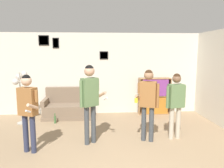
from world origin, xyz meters
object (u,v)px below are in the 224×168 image
object	(u,v)px
person_watcher_holding_cup	(148,98)
person_player_foreground_left	(28,106)
bookshelf	(154,96)
couch	(68,108)
bottle_on_floor	(55,119)
person_spectator_near_bookshelf	(176,100)
person_player_foreground_center	(90,95)
floor_lamp	(20,84)

from	to	relation	value
person_watcher_holding_cup	person_player_foreground_left	bearing A→B (deg)	-171.12
bookshelf	couch	bearing A→B (deg)	-176.16
bookshelf	person_watcher_holding_cup	size ratio (longest dim) A/B	0.72
person_player_foreground_left	bottle_on_floor	size ratio (longest dim) A/B	5.58
couch	bottle_on_floor	distance (m)	0.71
bookshelf	person_spectator_near_bookshelf	bearing A→B (deg)	-91.79
person_player_foreground_center	bottle_on_floor	size ratio (longest dim) A/B	6.16
couch	person_player_foreground_center	size ratio (longest dim) A/B	0.85
couch	person_watcher_holding_cup	world-z (taller)	person_watcher_holding_cup
floor_lamp	couch	bearing A→B (deg)	24.58
bookshelf	person_player_foreground_center	distance (m)	3.16
person_player_foreground_center	person_player_foreground_left	bearing A→B (deg)	-164.13
bookshelf	floor_lamp	size ratio (longest dim) A/B	0.79
floor_lamp	person_spectator_near_bookshelf	world-z (taller)	person_spectator_near_bookshelf
person_watcher_holding_cup	bottle_on_floor	xyz separation A→B (m)	(-2.41, 1.46, -0.92)
bookshelf	person_spectator_near_bookshelf	world-z (taller)	person_spectator_near_bookshelf
person_player_foreground_left	bottle_on_floor	bearing A→B (deg)	84.83
couch	floor_lamp	xyz separation A→B (m)	(-1.26, -0.58, 0.86)
floor_lamp	bottle_on_floor	xyz separation A→B (m)	(0.96, -0.04, -1.05)
bookshelf	person_spectator_near_bookshelf	distance (m)	2.20
person_player_foreground_center	bookshelf	bearing A→B (deg)	48.01
floor_lamp	bottle_on_floor	distance (m)	1.42
person_player_foreground_center	bottle_on_floor	bearing A→B (deg)	125.57
floor_lamp	bottle_on_floor	size ratio (longest dim) A/B	5.27
person_player_foreground_left	person_player_foreground_center	world-z (taller)	person_player_foreground_center
bottle_on_floor	floor_lamp	bearing A→B (deg)	177.54
person_player_foreground_left	couch	bearing A→B (deg)	79.30
floor_lamp	person_watcher_holding_cup	size ratio (longest dim) A/B	0.91
floor_lamp	person_player_foreground_center	distance (m)	2.56
couch	bottle_on_floor	xyz separation A→B (m)	(-0.30, -0.62, -0.19)
person_watcher_holding_cup	person_spectator_near_bookshelf	size ratio (longest dim) A/B	1.06
couch	bookshelf	size ratio (longest dim) A/B	1.26
bottle_on_floor	person_player_foreground_center	bearing A→B (deg)	-54.43
floor_lamp	person_spectator_near_bookshelf	size ratio (longest dim) A/B	0.97
bookshelf	person_player_foreground_center	size ratio (longest dim) A/B	0.68
bookshelf	bottle_on_floor	distance (m)	3.30
person_player_foreground_left	person_watcher_holding_cup	world-z (taller)	person_watcher_holding_cup
person_player_foreground_center	bottle_on_floor	world-z (taller)	person_player_foreground_center
person_spectator_near_bookshelf	floor_lamp	bearing A→B (deg)	160.91
couch	floor_lamp	bearing A→B (deg)	-155.42
bookshelf	person_player_foreground_left	bearing A→B (deg)	-141.28
floor_lamp	person_player_foreground_center	world-z (taller)	person_player_foreground_center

